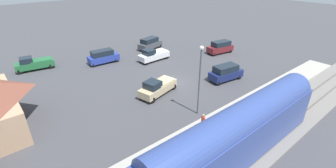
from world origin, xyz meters
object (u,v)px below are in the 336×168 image
object	(u,v)px
pickup_white	(153,55)
pedestrian_on_platform	(203,121)
suv_blue	(103,56)
suv_charcoal	(150,43)
suv_navy	(226,72)
suv_maroon	(220,47)
light_pole_near_platform	(200,73)
pickup_tan	(157,87)
pickup_green	(34,63)

from	to	relation	value
pickup_white	pedestrian_on_platform	bearing A→B (deg)	157.11
pedestrian_on_platform	suv_blue	size ratio (longest dim) A/B	0.34
suv_charcoal	pickup_white	bearing A→B (deg)	149.72
suv_charcoal	suv_navy	bearing A→B (deg)	-179.75
suv_maroon	light_pole_near_platform	xyz separation A→B (m)	(-11.36, 17.74, 3.69)
suv_blue	suv_maroon	distance (m)	20.95
pickup_tan	pickup_white	bearing A→B (deg)	-34.09
suv_blue	pickup_green	world-z (taller)	suv_blue
suv_navy	pickup_green	bearing A→B (deg)	42.98
suv_blue	suv_charcoal	bearing A→B (deg)	-84.09
pickup_white	light_pole_near_platform	xyz separation A→B (m)	(-16.06, 5.92, 3.81)
light_pole_near_platform	suv_blue	bearing A→B (deg)	3.23
pedestrian_on_platform	suv_charcoal	size ratio (longest dim) A/B	0.33
pedestrian_on_platform	suv_navy	bearing A→B (deg)	-61.80
pickup_white	suv_maroon	size ratio (longest dim) A/B	1.06
pedestrian_on_platform	pickup_tan	distance (m)	8.79
suv_blue	pickup_green	distance (m)	10.39
pickup_white	pickup_green	xyz separation A→B (m)	(8.61, 16.56, 0.00)
pedestrian_on_platform	pickup_green	size ratio (longest dim) A/B	0.30
pickup_tan	pickup_green	size ratio (longest dim) A/B	1.01
suv_blue	pickup_tan	world-z (taller)	suv_blue
suv_blue	pickup_tan	xyz separation A→B (m)	(-14.23, -0.39, -0.12)
pickup_white	suv_blue	distance (m)	8.31
pickup_white	suv_maroon	distance (m)	12.72
suv_charcoal	suv_navy	size ratio (longest dim) A/B	1.01
pedestrian_on_platform	suv_charcoal	world-z (taller)	suv_charcoal
pickup_white	pickup_green	bearing A→B (deg)	62.53
pedestrian_on_platform	suv_navy	xyz separation A→B (m)	(5.95, -11.09, -0.13)
suv_maroon	light_pole_near_platform	world-z (taller)	light_pole_near_platform
suv_blue	suv_maroon	world-z (taller)	same
pedestrian_on_platform	pickup_white	bearing A→B (deg)	-22.89
suv_navy	pickup_tan	size ratio (longest dim) A/B	0.90
pedestrian_on_platform	suv_navy	distance (m)	12.59
pedestrian_on_platform	suv_blue	distance (m)	22.96
suv_charcoal	light_pole_near_platform	size ratio (longest dim) A/B	0.68
pickup_white	light_pole_near_platform	size ratio (longest dim) A/B	0.71
pickup_white	pickup_green	world-z (taller)	same
pickup_white	pickup_green	size ratio (longest dim) A/B	0.97
suv_navy	pickup_green	distance (m)	29.04
suv_charcoal	suv_blue	xyz separation A→B (m)	(-1.06, 10.23, 0.00)
pedestrian_on_platform	light_pole_near_platform	xyz separation A→B (m)	(2.53, -1.93, 3.55)
suv_blue	suv_maroon	xyz separation A→B (m)	(-9.06, -18.89, 0.00)
suv_blue	suv_maroon	bearing A→B (deg)	-115.62
suv_maroon	pickup_tan	size ratio (longest dim) A/B	0.90
suv_navy	pickup_tan	world-z (taller)	suv_navy
pedestrian_on_platform	pickup_tan	xyz separation A→B (m)	(8.71, -1.17, -0.25)
pedestrian_on_platform	suv_blue	bearing A→B (deg)	-1.94
suv_charcoal	pickup_white	size ratio (longest dim) A/B	0.95
suv_navy	pickup_white	bearing A→B (deg)	14.39
suv_maroon	suv_charcoal	bearing A→B (deg)	40.55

